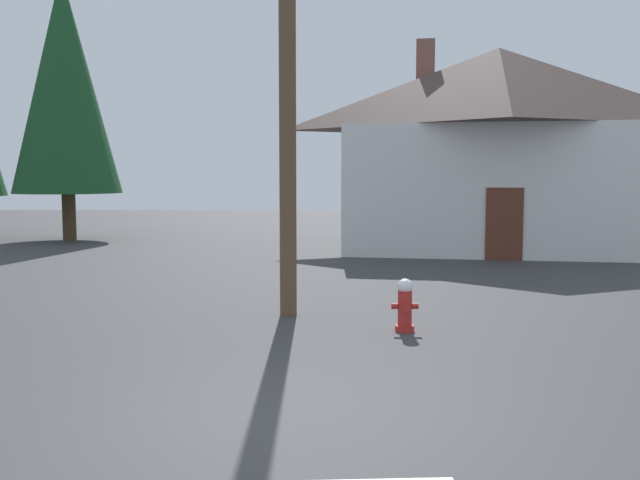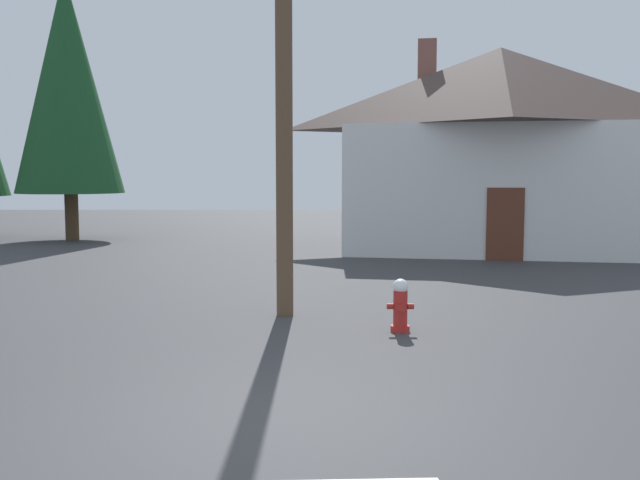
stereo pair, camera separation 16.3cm
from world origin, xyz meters
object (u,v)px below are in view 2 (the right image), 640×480
fire_hydrant (400,306)px  pine_tree_tall_left (67,84)px  house (498,146)px  utility_pole (284,21)px

fire_hydrant → pine_tree_tall_left: (-10.30, 14.57, 5.16)m
pine_tree_tall_left → house: bearing=-11.8°
utility_pole → house: utility_pole is taller
utility_pole → pine_tree_tall_left: (-8.50, 13.36, 0.74)m
house → pine_tree_tall_left: 15.05m
fire_hydrant → utility_pole: size_ratio=0.09×
utility_pole → pine_tree_tall_left: 15.85m
house → pine_tree_tall_left: size_ratio=1.13×
fire_hydrant → house: size_ratio=0.08×
fire_hydrant → house: house is taller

